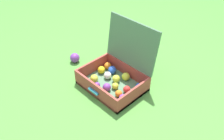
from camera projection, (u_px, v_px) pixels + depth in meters
ground_plane at (113, 92)px, 2.00m from camera, size 16.00×16.00×0.00m
open_suitcase at (116, 73)px, 2.02m from camera, size 0.52×0.49×0.54m
stray_ball_on_grass at (75, 58)px, 2.32m from camera, size 0.10×0.10×0.10m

